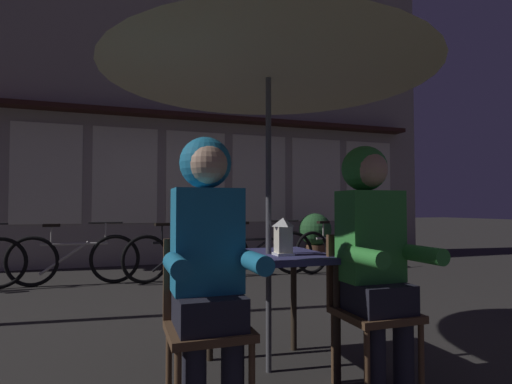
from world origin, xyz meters
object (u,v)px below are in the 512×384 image
lantern (283,235)px  bicycle_third (181,256)px  bicycle_fifth (337,250)px  person_right_hooded (373,240)px  bicycle_fourth (260,252)px  cafe_table (269,270)px  potted_plant (315,234)px  chair_right (368,301)px  chair_left (205,315)px  patio_umbrella (268,49)px  person_left_hooded (208,245)px  bicycle_second (74,259)px

lantern → bicycle_third: bearing=92.0°
bicycle_third → bicycle_fifth: size_ratio=1.00×
person_right_hooded → bicycle_fourth: (0.66, 3.84, -0.50)m
lantern → bicycle_third: (-0.12, 3.48, -0.51)m
cafe_table → potted_plant: size_ratio=0.80×
chair_right → bicycle_third: 3.79m
chair_left → potted_plant: (3.01, 4.70, 0.05)m
bicycle_third → chair_right: bearing=-81.7°
patio_umbrella → person_left_hooded: (-0.48, -0.43, -1.21)m
patio_umbrella → chair_right: size_ratio=2.66×
potted_plant → person_left_hooded: bearing=-122.3°
chair_left → chair_right: size_ratio=1.00×
cafe_table → bicycle_second: (-1.47, 3.47, -0.29)m
cafe_table → potted_plant: 5.01m
chair_left → chair_right: same height
patio_umbrella → bicycle_fourth: (1.14, 3.42, -1.71)m
bicycle_second → bicycle_fourth: same height
chair_left → bicycle_fourth: bearing=66.9°
patio_umbrella → potted_plant: patio_umbrella is taller
patio_umbrella → lantern: size_ratio=10.00×
patio_umbrella → person_right_hooded: patio_umbrella is taller
chair_left → bicycle_fourth: (1.62, 3.78, -0.14)m
cafe_table → bicycle_third: bicycle_third is taller
bicycle_third → cafe_table: bearing=-88.8°
chair_right → cafe_table: bearing=142.5°
person_left_hooded → patio_umbrella: bearing=41.6°
potted_plant → chair_right: bearing=-113.6°
bicycle_fifth → chair_left: bearing=-127.9°
lantern → chair_right: size_ratio=0.27×
lantern → bicycle_third: 3.52m
person_left_hooded → person_right_hooded: (0.96, 0.00, 0.00)m
bicycle_third → potted_plant: 2.77m
person_right_hooded → bicycle_third: (-0.55, 3.80, -0.50)m
person_left_hooded → potted_plant: person_left_hooded is taller
bicycle_second → bicycle_fifth: 3.90m
lantern → chair_left: 0.70m
chair_right → bicycle_fourth: (0.66, 3.78, -0.14)m
bicycle_fifth → person_right_hooded: bearing=-117.2°
person_right_hooded → lantern: bearing=143.1°
chair_left → person_left_hooded: (-0.00, -0.06, 0.36)m
cafe_table → bicycle_second: 3.78m
person_left_hooded → bicycle_second: (-0.99, 3.89, -0.50)m
chair_left → person_left_hooded: person_left_hooded is taller
cafe_table → bicycle_fifth: bearing=54.2°
chair_right → person_right_hooded: person_right_hooded is taller
chair_left → bicycle_fourth: chair_left is taller
lantern → chair_right: (0.42, -0.26, -0.37)m
chair_right → bicycle_fourth: 3.84m
lantern → bicycle_fourth: (1.08, 3.52, -0.51)m
bicycle_second → bicycle_third: 1.41m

